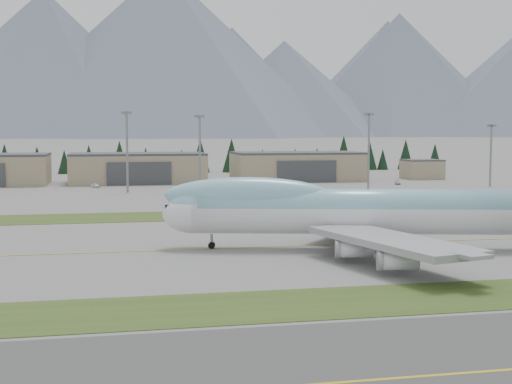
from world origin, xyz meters
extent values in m
plane|color=slate|center=(0.00, 0.00, 0.00)|extent=(7000.00, 7000.00, 0.00)
cube|color=#344F1C|center=(0.00, -38.00, 0.00)|extent=(400.00, 14.00, 0.08)
cube|color=#344F1C|center=(0.00, 45.00, 0.00)|extent=(400.00, 18.00, 0.08)
cube|color=#3B3B3B|center=(0.00, -62.00, 0.00)|extent=(400.00, 32.00, 0.04)
cube|color=gold|center=(0.00, 0.00, 0.00)|extent=(400.00, 0.40, 0.02)
cube|color=gold|center=(0.00, -62.00, 0.00)|extent=(400.00, 0.40, 0.02)
cylinder|color=white|center=(13.71, -5.43, 5.58)|extent=(53.79, 19.03, 6.25)
cylinder|color=#85C3D9|center=(12.78, -5.19, 6.73)|extent=(49.94, 17.64, 5.77)
ellipsoid|color=white|center=(-12.43, 1.05, 5.58)|extent=(11.21, 8.48, 6.25)
ellipsoid|color=#85C3D9|center=(-12.43, 1.05, 6.73)|extent=(9.40, 7.16, 5.30)
ellipsoid|color=#85C3D9|center=(-4.02, -1.03, 8.56)|extent=(27.05, 11.54, 5.77)
cube|color=#0C1433|center=(-15.69, 1.86, 6.83)|extent=(2.60, 2.92, 1.25)
cube|color=#94989C|center=(19.40, 9.52, 3.85)|extent=(26.08, 27.58, 0.96)
cube|color=#94989C|center=(11.76, -21.29, 3.85)|extent=(15.88, 30.21, 0.96)
cylinder|color=white|center=(14.18, 6.85, 2.02)|extent=(5.43, 3.54, 2.40)
cylinder|color=white|center=(20.91, 14.40, 2.02)|extent=(5.43, 3.54, 2.40)
cylinder|color=white|center=(8.39, -16.49, 2.02)|extent=(5.43, 3.54, 2.40)
cylinder|color=white|center=(10.82, -26.31, 2.02)|extent=(5.43, 3.54, 2.40)
cylinder|color=gray|center=(-9.63, 0.36, 1.15)|extent=(0.51, 0.51, 2.31)
cylinder|color=gray|center=(13.01, -2.28, 1.25)|extent=(0.65, 0.65, 2.50)
cylinder|color=gray|center=(11.62, -7.88, 1.25)|extent=(0.65, 0.65, 2.50)
cylinder|color=gray|center=(17.68, -3.43, 1.25)|extent=(0.65, 0.65, 2.50)
cylinder|color=gray|center=(16.29, -9.04, 1.25)|extent=(0.65, 0.65, 2.50)
cylinder|color=black|center=(-9.72, -0.01, 0.53)|extent=(1.11, 0.58, 1.06)
cylinder|color=black|center=(-9.53, 0.73, 0.53)|extent=(1.11, 0.58, 1.06)
cylinder|color=black|center=(13.01, -2.28, 0.58)|extent=(1.24, 0.74, 1.15)
cylinder|color=black|center=(11.62, -7.88, 0.58)|extent=(1.24, 0.74, 1.15)
cylinder|color=black|center=(17.68, -3.43, 0.58)|extent=(1.24, 0.74, 1.15)
cylinder|color=black|center=(16.29, -9.04, 0.58)|extent=(1.24, 0.74, 1.15)
cube|color=gray|center=(-15.00, 150.00, 5.00)|extent=(48.00, 26.00, 10.00)
cube|color=#3A3C3F|center=(-15.00, 150.00, 10.40)|extent=(48.00, 26.00, 0.80)
cube|color=#3A3C3F|center=(-15.00, 136.70, 4.00)|extent=(22.08, 0.60, 8.00)
cube|color=gray|center=(45.00, 150.00, 5.00)|extent=(48.00, 26.00, 10.00)
cube|color=#3A3C3F|center=(45.00, 150.00, 10.40)|extent=(48.00, 26.00, 0.80)
cube|color=#3A3C3F|center=(45.00, 136.70, 4.00)|extent=(22.08, 0.60, 8.00)
cube|color=gray|center=(95.00, 148.00, 3.50)|extent=(14.00, 12.00, 7.00)
cube|color=#3A3C3F|center=(95.00, 148.00, 7.30)|extent=(14.00, 12.00, 0.60)
cylinder|color=gray|center=(-19.74, 108.53, 11.89)|extent=(0.70, 0.70, 23.78)
cube|color=gray|center=(-19.74, 108.53, 24.18)|extent=(3.20, 3.20, 0.80)
cylinder|color=gray|center=(2.79, 111.06, 11.44)|extent=(0.70, 0.70, 22.88)
cube|color=gray|center=(2.79, 111.06, 23.28)|extent=(3.20, 3.20, 0.80)
cylinder|color=gray|center=(56.99, 106.40, 11.83)|extent=(0.70, 0.70, 23.66)
cube|color=gray|center=(56.99, 106.40, 24.06)|extent=(3.20, 3.20, 0.80)
cylinder|color=gray|center=(101.58, 108.61, 10.04)|extent=(0.70, 0.70, 20.09)
cube|color=gray|center=(101.58, 108.61, 20.49)|extent=(3.20, 3.20, 0.80)
imported|color=white|center=(-29.66, 129.72, 0.00)|extent=(3.46, 4.28, 1.37)
imported|color=gold|center=(14.82, 117.05, 0.00)|extent=(4.19, 1.88, 1.34)
imported|color=#B0B0B5|center=(74.07, 122.53, 0.00)|extent=(3.34, 4.99, 1.34)
cone|color=black|center=(-68.89, 210.43, 6.66)|extent=(7.46, 7.46, 13.32)
cone|color=black|center=(-55.79, 213.82, 6.02)|extent=(6.74, 6.74, 12.04)
cone|color=black|center=(-44.04, 210.07, 5.28)|extent=(5.91, 5.91, 10.56)
cone|color=black|center=(-33.69, 215.76, 6.35)|extent=(7.11, 7.11, 12.70)
cone|color=black|center=(-20.21, 214.59, 7.21)|extent=(8.08, 8.08, 14.43)
cone|color=black|center=(-8.67, 213.06, 5.69)|extent=(6.37, 6.37, 11.38)
cone|color=black|center=(7.67, 214.17, 5.16)|extent=(5.78, 5.78, 10.32)
cone|color=black|center=(15.61, 209.39, 7.70)|extent=(8.62, 8.62, 15.39)
cone|color=black|center=(29.85, 208.69, 7.74)|extent=(8.66, 8.66, 15.47)
cone|color=black|center=(44.27, 208.66, 5.30)|extent=(5.94, 5.94, 10.60)
cone|color=black|center=(60.93, 213.22, 5.31)|extent=(5.95, 5.95, 10.63)
cone|color=black|center=(72.10, 214.52, 5.42)|extent=(6.07, 6.07, 10.84)
cone|color=black|center=(85.20, 213.91, 8.30)|extent=(9.30, 9.30, 16.60)
cone|color=black|center=(98.67, 214.33, 6.71)|extent=(7.51, 7.51, 13.42)
cone|color=black|center=(105.05, 213.77, 5.09)|extent=(5.70, 5.70, 10.18)
cone|color=black|center=(117.26, 214.69, 7.39)|extent=(8.27, 8.27, 14.77)
cone|color=black|center=(130.02, 209.15, 6.39)|extent=(7.16, 7.16, 12.78)
cone|color=#505C6B|center=(-200.00, 2103.17, 216.78)|extent=(905.09, 905.09, 433.55)
cone|color=white|center=(-200.00, 2103.17, 346.84)|extent=(343.93, 343.93, 173.42)
cone|color=#505C6B|center=(150.00, 2101.67, 257.98)|extent=(1106.75, 1106.75, 515.96)
cone|color=white|center=(150.00, 2101.67, 412.77)|extent=(420.56, 420.56, 206.38)
cone|color=#505C6B|center=(550.00, 2185.29, 156.94)|extent=(739.53, 739.53, 313.89)
cone|color=white|center=(550.00, 2185.29, 251.11)|extent=(281.02, 281.02, 125.55)
cone|color=#505C6B|center=(1000.00, 2301.25, 218.17)|extent=(907.32, 907.32, 436.34)
cone|color=white|center=(1000.00, 2301.25, 349.07)|extent=(344.78, 344.78, 174.54)
cone|color=#505C6B|center=(-200.00, 2900.00, 249.60)|extent=(998.38, 998.38, 499.19)
cone|color=white|center=(-200.00, 2900.00, 389.37)|extent=(399.35, 399.35, 219.64)
cone|color=#505C6B|center=(500.00, 2900.00, 227.72)|extent=(910.86, 910.86, 455.43)
cone|color=white|center=(500.00, 2900.00, 355.24)|extent=(364.34, 364.34, 200.39)
cone|color=#505C6B|center=(1200.00, 2900.00, 251.84)|extent=(1007.34, 1007.34, 503.67)
cone|color=white|center=(1200.00, 2900.00, 392.86)|extent=(402.94, 402.94, 221.62)
camera|label=1|loc=(-25.74, -111.22, 18.72)|focal=50.00mm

